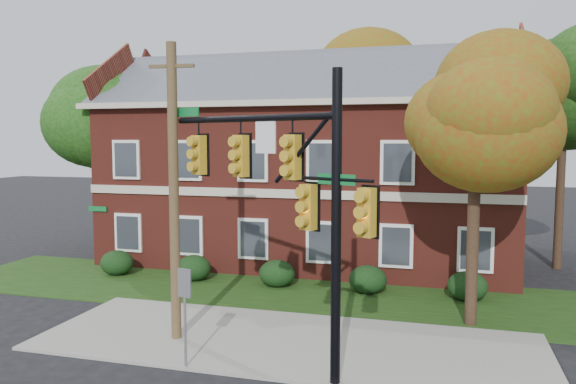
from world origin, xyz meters
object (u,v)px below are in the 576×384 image
(tree_near_right, at_px, (485,105))
(utility_pole, at_px, (174,193))
(hedge_center, at_px, (277,274))
(hedge_right, at_px, (368,280))
(hedge_far_right, at_px, (467,286))
(apartment_building, at_px, (309,154))
(tree_far_rear, at_px, (362,86))
(traffic_signal, at_px, (290,190))
(tree_left_rear, at_px, (112,119))
(hedge_left, at_px, (194,268))
(tree_right_rear, at_px, (574,81))
(hedge_far_left, at_px, (117,263))
(sign_post, at_px, (185,301))

(tree_near_right, relative_size, utility_pole, 1.03)
(hedge_center, distance_m, hedge_right, 3.50)
(hedge_center, distance_m, hedge_far_right, 7.00)
(apartment_building, relative_size, tree_far_rear, 1.63)
(traffic_signal, bearing_deg, utility_pole, -177.17)
(tree_left_rear, bearing_deg, traffic_signal, -43.69)
(hedge_center, xyz_separation_m, tree_near_right, (7.22, -2.83, 6.14))
(hedge_far_right, bearing_deg, traffic_signal, -119.48)
(hedge_left, distance_m, tree_far_rear, 16.25)
(tree_right_rear, distance_m, tree_far_rear, 12.20)
(hedge_left, relative_size, tree_far_rear, 0.12)
(hedge_far_left, xyz_separation_m, hedge_far_right, (14.00, 0.00, 0.00))
(hedge_left, bearing_deg, hedge_far_right, 0.00)
(tree_far_rear, relative_size, traffic_signal, 1.60)
(tree_right_rear, xyz_separation_m, tree_far_rear, (-9.97, 6.98, 0.72))
(tree_left_rear, relative_size, traffic_signal, 1.23)
(hedge_left, bearing_deg, utility_pole, -68.93)
(utility_pole, bearing_deg, apartment_building, 79.83)
(hedge_right, distance_m, hedge_far_right, 3.50)
(hedge_left, height_order, hedge_right, same)
(apartment_building, distance_m, tree_left_rear, 9.94)
(hedge_center, bearing_deg, apartment_building, 90.00)
(hedge_far_left, height_order, tree_far_rear, tree_far_rear)
(hedge_left, xyz_separation_m, tree_left_rear, (-6.23, 4.14, 6.16))
(hedge_far_right, bearing_deg, hedge_left, 180.00)
(hedge_left, bearing_deg, hedge_far_left, 180.00)
(hedge_left, xyz_separation_m, hedge_center, (3.50, 0.00, 0.00))
(hedge_far_right, bearing_deg, hedge_far_left, 180.00)
(apartment_building, height_order, tree_near_right, apartment_building)
(tree_far_rear, bearing_deg, tree_left_rear, -141.03)
(hedge_left, xyz_separation_m, tree_far_rear, (4.84, 13.09, 8.32))
(hedge_far_right, relative_size, tree_near_right, 0.16)
(traffic_signal, bearing_deg, sign_post, -147.75)
(hedge_far_left, xyz_separation_m, tree_far_rear, (8.34, 13.09, 8.32))
(hedge_far_left, distance_m, tree_left_rear, 7.90)
(hedge_far_left, distance_m, hedge_far_right, 14.00)
(tree_right_rear, xyz_separation_m, sign_post, (-11.23, -14.21, -6.40))
(hedge_right, distance_m, tree_left_rear, 15.17)
(hedge_far_left, bearing_deg, hedge_left, 0.00)
(hedge_right, xyz_separation_m, utility_pole, (-4.57, -6.31, 3.68))
(hedge_right, relative_size, hedge_far_right, 1.00)
(hedge_far_right, bearing_deg, tree_near_right, -85.48)
(hedge_left, distance_m, utility_pole, 7.70)
(hedge_left, distance_m, hedge_far_right, 10.50)
(apartment_building, xyz_separation_m, tree_near_right, (7.22, -8.09, 1.68))
(tree_left_rear, relative_size, utility_pole, 1.07)
(hedge_left, relative_size, hedge_far_right, 1.00)
(tree_right_rear, bearing_deg, tree_far_rear, 145.00)
(tree_far_rear, bearing_deg, tree_right_rear, -35.00)
(hedge_center, relative_size, utility_pole, 0.17)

